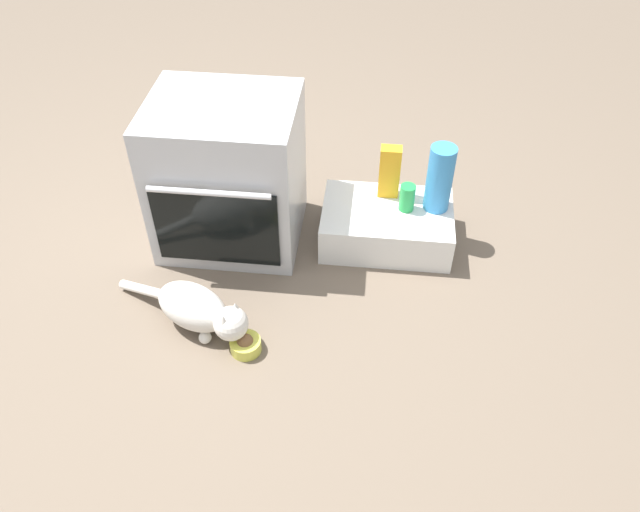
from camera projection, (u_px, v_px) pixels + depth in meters
name	position (u px, v px, depth m)	size (l,w,h in m)	color
ground	(205.00, 299.00, 2.58)	(8.00, 8.00, 0.00)	#6B5B4C
oven	(228.00, 174.00, 2.65)	(0.60, 0.55, 0.65)	#B7BABF
pantry_cabinet	(386.00, 225.00, 2.78)	(0.56, 0.38, 0.17)	white
food_bowl	(245.00, 344.00, 2.37)	(0.12, 0.12, 0.08)	#D1D14C
cat	(198.00, 309.00, 2.40)	(0.59, 0.32, 0.19)	silver
soda_can	(407.00, 198.00, 2.68)	(0.07, 0.07, 0.12)	green
water_bottle	(440.00, 179.00, 2.63)	(0.11, 0.11, 0.30)	#388CD1
juice_carton	(390.00, 172.00, 2.72)	(0.09, 0.06, 0.24)	orange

